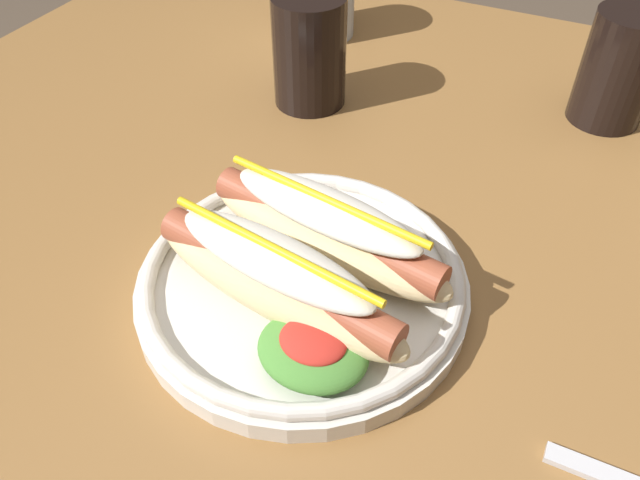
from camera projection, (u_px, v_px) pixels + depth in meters
The scene contains 4 objects.
dining_table at pixel (422, 286), 0.62m from camera, with size 1.18×0.86×0.74m.
hot_dog_plate at pixel (303, 272), 0.45m from camera, with size 0.25×0.25×0.08m.
soda_cup at pixel (619, 69), 0.61m from camera, with size 0.07×0.07×0.11m, color black.
extra_cup at pixel (309, 51), 0.63m from camera, with size 0.08×0.08×0.11m, color black.
Camera 1 is at (0.09, -0.42, 1.09)m, focal length 34.87 mm.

